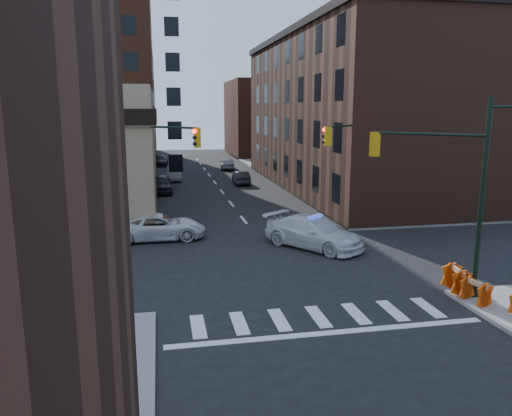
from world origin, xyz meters
name	(u,v)px	position (x,y,z in m)	size (l,w,h in m)	color
ground	(276,263)	(0.00, 0.00, 0.00)	(140.00, 140.00, 0.00)	black
sidewalk_ne	(397,171)	(23.00, 32.75, 0.07)	(34.00, 54.50, 0.15)	gray
bank_building	(4,152)	(-17.00, 16.50, 4.50)	(22.00, 22.00, 9.00)	#9A8664
apartment_block	(43,70)	(-18.50, 40.00, 12.00)	(25.00, 25.00, 24.00)	#582B1B
commercial_row_ne	(355,115)	(13.00, 22.50, 7.00)	(14.00, 34.00, 14.00)	#49271D
filler_nw	(92,106)	(-16.00, 62.00, 8.00)	(20.00, 18.00, 16.00)	brown
filler_ne	(278,118)	(14.00, 58.00, 6.00)	(16.00, 16.00, 12.00)	#582B1B
signal_pole_se	(454,186)	(6.04, -5.52, 4.61)	(5.40, 5.27, 8.00)	black
signal_pole_nw	(156,168)	(-5.85, 5.34, 4.34)	(3.58, 3.67, 8.00)	black
signal_pole_ne	(349,163)	(5.84, 5.35, 4.34)	(3.67, 3.58, 8.00)	black
tree_ne_near	(289,149)	(7.50, 26.00, 3.49)	(3.00, 3.00, 4.85)	black
tree_ne_far	(272,144)	(7.50, 34.00, 3.49)	(3.00, 3.00, 4.85)	black
police_car	(313,233)	(2.67, 2.34, 0.86)	(2.40, 5.90, 1.71)	silver
pickup	(159,227)	(-5.80, 5.80, 0.76)	(2.53, 5.49, 1.53)	silver
parked_car_wnear	(162,184)	(-5.50, 22.52, 0.82)	(1.93, 4.81, 1.64)	black
parked_car_wfar	(175,174)	(-4.07, 30.31, 0.70)	(1.48, 4.24, 1.40)	gray
parked_car_wdeep	(160,160)	(-5.50, 44.77, 0.70)	(1.95, 4.80, 1.39)	black
parked_car_enear	(241,178)	(2.50, 26.35, 0.66)	(1.40, 4.01, 1.32)	black
parked_car_efar	(227,164)	(2.83, 39.04, 0.73)	(1.72, 4.28, 1.46)	#9A9DA2
pedestrian_a	(93,222)	(-9.55, 6.00, 1.15)	(0.73, 0.48, 2.01)	black
pedestrian_b	(66,226)	(-11.09, 6.00, 0.99)	(0.82, 0.64, 1.68)	black
pedestrian_c	(66,225)	(-11.05, 6.00, 1.03)	(1.03, 0.43, 1.76)	#1D222C
barrel_road	(279,234)	(1.04, 3.85, 0.46)	(0.51, 0.51, 0.92)	#C03B09
barrel_bank	(164,224)	(-5.50, 7.80, 0.47)	(0.52, 0.52, 0.93)	orange
barricade_se_a	(457,279)	(6.40, -5.70, 0.66)	(1.35, 0.68, 1.01)	#F13F0B
barricade_se_b	(476,292)	(6.40, -7.00, 0.60)	(1.19, 0.59, 0.89)	#DF560A
barricade_nw_a	(126,227)	(-7.78, 6.63, 0.66)	(1.36, 0.68, 1.02)	#D45209
barricade_nw_b	(53,235)	(-11.75, 5.70, 0.57)	(1.12, 0.56, 0.84)	orange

